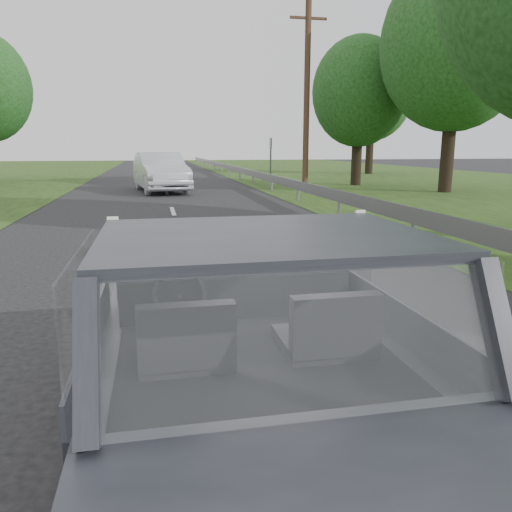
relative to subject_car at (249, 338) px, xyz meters
name	(u,v)px	position (x,y,z in m)	size (l,w,h in m)	color
ground	(250,444)	(0.00, 0.00, -0.72)	(140.00, 140.00, 0.00)	black
subject_car	(249,338)	(0.00, 0.00, 0.00)	(1.80, 4.00, 1.45)	#212329
dashboard	(233,290)	(0.00, 0.62, 0.12)	(1.58, 0.45, 0.30)	black
driver_seat	(186,336)	(-0.40, -0.29, 0.16)	(0.50, 0.72, 0.42)	black
passenger_seat	(329,325)	(0.40, -0.29, 0.16)	(0.50, 0.72, 0.42)	black
steering_wheel	(179,295)	(-0.40, 0.33, 0.20)	(0.36, 0.36, 0.04)	black
cat	(247,256)	(0.10, 0.62, 0.37)	(0.64, 0.20, 0.29)	#959595
guardrail	(336,195)	(4.30, 10.00, -0.15)	(0.05, 90.00, 0.32)	gray
other_car	(160,172)	(-0.21, 18.94, 0.10)	(1.97, 5.00, 1.64)	silver
highway_sign	(271,160)	(5.79, 24.05, 0.44)	(0.09, 0.93, 2.32)	#115123
utility_pole	(307,98)	(5.90, 18.04, 3.14)	(0.25, 0.25, 7.72)	#4B2C1B
tree_1	(453,79)	(11.45, 16.19, 3.78)	(5.95, 5.95, 9.02)	#133A0F
tree_2	(358,114)	(9.33, 20.66, 2.69)	(4.51, 4.51, 6.83)	#133A0F
tree_3	(371,113)	(14.40, 30.45, 3.40)	(5.44, 5.44, 8.24)	#133A0F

